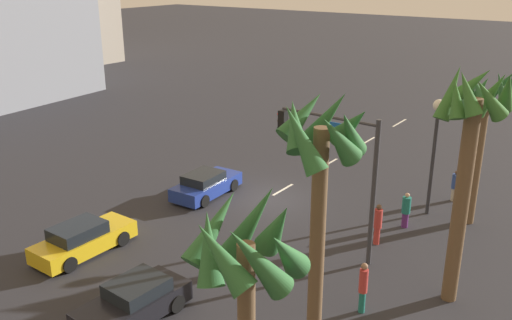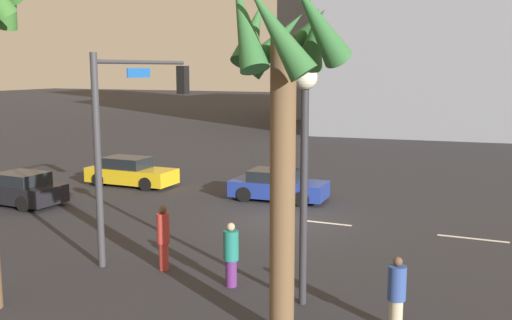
{
  "view_description": "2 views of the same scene",
  "coord_description": "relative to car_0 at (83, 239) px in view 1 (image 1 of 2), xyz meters",
  "views": [
    {
      "loc": [
        21.73,
        14.83,
        11.41
      ],
      "look_at": [
        0.46,
        -0.37,
        2.19
      ],
      "focal_mm": 38.73,
      "sensor_mm": 36.0,
      "label": 1
    },
    {
      "loc": [
        -7.29,
        20.1,
        5.62
      ],
      "look_at": [
        1.39,
        -0.26,
        2.13
      ],
      "focal_mm": 40.93,
      "sensor_mm": 36.0,
      "label": 2
    }
  ],
  "objects": [
    {
      "name": "pedestrian_2",
      "position": [
        -14.56,
        10.97,
        0.22
      ],
      "size": [
        0.54,
        0.54,
        1.64
      ],
      "color": "#B2A58C",
      "rests_on": "ground_plane"
    },
    {
      "name": "pedestrian_3",
      "position": [
        -2.93,
        11.32,
        0.41
      ],
      "size": [
        0.43,
        0.43,
        1.92
      ],
      "color": "#1E7266",
      "rests_on": "ground_plane"
    },
    {
      "name": "streetlamp",
      "position": [
        -12.25,
        10.39,
        3.39
      ],
      "size": [
        0.56,
        0.56,
        5.69
      ],
      "color": "#2D2D33",
      "rests_on": "ground_plane"
    },
    {
      "name": "palm_tree_2",
      "position": [
        -12.43,
        12.36,
        4.64
      ],
      "size": [
        2.63,
        2.68,
        7.36
      ],
      "color": "brown",
      "rests_on": "ground_plane"
    },
    {
      "name": "pedestrian_0",
      "position": [
        -7.9,
        9.66,
        0.35
      ],
      "size": [
        0.37,
        0.37,
        1.86
      ],
      "color": "#BF3833",
      "rests_on": "ground_plane"
    },
    {
      "name": "pedestrian_1",
      "position": [
        -10.18,
        10.05,
        0.25
      ],
      "size": [
        0.56,
        0.56,
        1.7
      ],
      "color": "#59266B",
      "rests_on": "ground_plane"
    },
    {
      "name": "ground_plane",
      "position": [
        -9.17,
        3.03,
        -0.63
      ],
      "size": [
        220.0,
        220.0,
        0.0
      ],
      "primitive_type": "plane",
      "color": "#28282D"
    },
    {
      "name": "palm_tree_0",
      "position": [
        4.76,
        12.03,
        5.01
      ],
      "size": [
        2.65,
        2.51,
        7.21
      ],
      "color": "brown",
      "rests_on": "ground_plane"
    },
    {
      "name": "car_0",
      "position": [
        0.0,
        0.0,
        0.0
      ],
      "size": [
        4.38,
        1.83,
        1.37
      ],
      "color": "gold",
      "rests_on": "ground_plane"
    },
    {
      "name": "lane_stripe_0",
      "position": [
        -27.17,
        3.03,
        -0.63
      ],
      "size": [
        2.59,
        0.14,
        0.01
      ],
      "primitive_type": "cube",
      "color": "silver",
      "rests_on": "ground_plane"
    },
    {
      "name": "traffic_signal",
      "position": [
        -6.2,
        8.52,
        3.46
      ],
      "size": [
        0.5,
        4.74,
        6.05
      ],
      "color": "#38383D",
      "rests_on": "ground_plane"
    },
    {
      "name": "lane_stripe_2",
      "position": [
        -15.75,
        3.03,
        -0.63
      ],
      "size": [
        2.27,
        0.14,
        0.01
      ],
      "primitive_type": "cube",
      "color": "silver",
      "rests_on": "ground_plane"
    },
    {
      "name": "car_2",
      "position": [
        -7.69,
        0.17,
        -0.02
      ],
      "size": [
        4.16,
        1.99,
        1.3
      ],
      "color": "navy",
      "rests_on": "ground_plane"
    },
    {
      "name": "car_1",
      "position": [
        1.92,
        5.16,
        0.0
      ],
      "size": [
        4.03,
        2.05,
        1.36
      ],
      "color": "black",
      "rests_on": "ground_plane"
    },
    {
      "name": "palm_tree_3",
      "position": [
        -5.59,
        13.53,
        5.48
      ],
      "size": [
        2.48,
        2.67,
        8.54
      ],
      "color": "brown",
      "rests_on": "ground_plane"
    },
    {
      "name": "lane_stripe_1",
      "position": [
        -21.32,
        3.03,
        -0.63
      ],
      "size": [
        2.43,
        0.14,
        0.01
      ],
      "primitive_type": "cube",
      "color": "silver",
      "rests_on": "ground_plane"
    },
    {
      "name": "palm_tree_1",
      "position": [
        1.31,
        11.79,
        6.06
      ],
      "size": [
        2.49,
        2.46,
        8.6
      ],
      "color": "brown",
      "rests_on": "ground_plane"
    },
    {
      "name": "lane_stripe_3",
      "position": [
        -10.68,
        3.03,
        -0.63
      ],
      "size": [
        1.94,
        0.14,
        0.01
      ],
      "primitive_type": "cube",
      "color": "silver",
      "rests_on": "ground_plane"
    }
  ]
}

